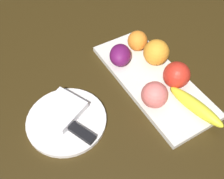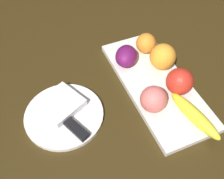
# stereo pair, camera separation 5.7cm
# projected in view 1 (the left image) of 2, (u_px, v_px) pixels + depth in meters

# --- Properties ---
(ground_plane) EXTENTS (2.40, 2.40, 0.00)m
(ground_plane) POSITION_uv_depth(u_px,v_px,m) (150.00, 82.00, 0.75)
(ground_plane) COLOR #33250D
(fruit_tray) EXTENTS (0.40, 0.17, 0.02)m
(fruit_tray) POSITION_uv_depth(u_px,v_px,m) (152.00, 80.00, 0.75)
(fruit_tray) COLOR silver
(fruit_tray) RESTS_ON ground_plane
(apple) EXTENTS (0.07, 0.07, 0.07)m
(apple) POSITION_uv_depth(u_px,v_px,m) (177.00, 75.00, 0.70)
(apple) COLOR red
(apple) RESTS_ON fruit_tray
(banana) EXTENTS (0.17, 0.06, 0.03)m
(banana) POSITION_uv_depth(u_px,v_px,m) (195.00, 106.00, 0.66)
(banana) COLOR yellow
(banana) RESTS_ON fruit_tray
(orange_near_apple) EXTENTS (0.08, 0.08, 0.08)m
(orange_near_apple) POSITION_uv_depth(u_px,v_px,m) (156.00, 52.00, 0.75)
(orange_near_apple) COLOR orange
(orange_near_apple) RESTS_ON fruit_tray
(orange_near_banana) EXTENTS (0.06, 0.06, 0.06)m
(orange_near_banana) POSITION_uv_depth(u_px,v_px,m) (137.00, 41.00, 0.80)
(orange_near_banana) COLOR orange
(orange_near_banana) RESTS_ON fruit_tray
(peach) EXTENTS (0.07, 0.07, 0.07)m
(peach) POSITION_uv_depth(u_px,v_px,m) (155.00, 95.00, 0.66)
(peach) COLOR #E66C65
(peach) RESTS_ON fruit_tray
(grape_bunch) EXTENTS (0.10, 0.10, 0.06)m
(grape_bunch) POSITION_uv_depth(u_px,v_px,m) (120.00, 55.00, 0.76)
(grape_bunch) COLOR #631551
(grape_bunch) RESTS_ON fruit_tray
(dinner_plate) EXTENTS (0.20, 0.20, 0.01)m
(dinner_plate) POSITION_uv_depth(u_px,v_px,m) (67.00, 120.00, 0.66)
(dinner_plate) COLOR white
(dinner_plate) RESTS_ON ground_plane
(folded_napkin) EXTENTS (0.13, 0.13, 0.02)m
(folded_napkin) POSITION_uv_depth(u_px,v_px,m) (62.00, 110.00, 0.66)
(folded_napkin) COLOR white
(folded_napkin) RESTS_ON dinner_plate
(knife) EXTENTS (0.17, 0.09, 0.01)m
(knife) POSITION_uv_depth(u_px,v_px,m) (74.00, 128.00, 0.64)
(knife) COLOR silver
(knife) RESTS_ON dinner_plate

